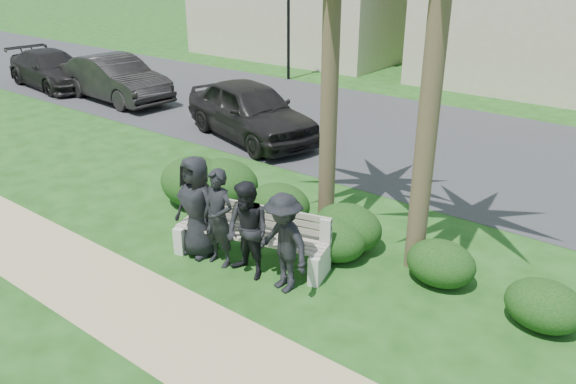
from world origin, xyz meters
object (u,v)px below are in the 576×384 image
object	(u,v)px
man_b	(219,218)
car_a	(250,111)
car_b	(116,79)
man_d	(284,243)
man_a	(197,207)
car_c	(52,69)
man_c	(248,231)
street_lamp	(288,3)
park_bench	(252,239)

from	to	relation	value
man_b	car_a	world-z (taller)	man_b
man_b	car_b	distance (m)	11.94
man_d	man_a	bearing A→B (deg)	-165.56
man_b	car_c	world-z (taller)	man_b
man_d	man_c	bearing A→B (deg)	-163.23
street_lamp	man_a	bearing A→B (deg)	-58.44
park_bench	car_c	world-z (taller)	car_c
street_lamp	park_bench	bearing A→B (deg)	-54.66
car_b	car_c	distance (m)	3.68
car_c	car_a	bearing A→B (deg)	-84.30
car_a	man_b	bearing A→B (deg)	-126.36
park_bench	man_b	bearing A→B (deg)	-148.87
man_a	car_a	size ratio (longest dim) A/B	0.38
park_bench	man_b	distance (m)	0.68
man_d	car_c	world-z (taller)	man_d
man_a	car_a	world-z (taller)	man_a
man_c	park_bench	bearing A→B (deg)	130.38
park_bench	man_a	world-z (taller)	man_a
street_lamp	man_d	xyz separation A→B (m)	(9.26, -12.06, -2.14)
man_c	man_b	bearing A→B (deg)	-173.64
man_d	street_lamp	bearing A→B (deg)	140.90
man_d	man_b	bearing A→B (deg)	-164.66
man_a	man_b	bearing A→B (deg)	0.05
man_c	man_d	size ratio (longest dim) A/B	1.00
park_bench	man_c	world-z (taller)	man_c
man_d	car_b	xyz separation A→B (m)	(-11.80, 5.67, -0.04)
car_b	car_c	world-z (taller)	car_b
park_bench	man_a	bearing A→B (deg)	-171.92
street_lamp	man_b	size ratio (longest dim) A/B	2.55
man_b	car_a	distance (m)	6.77
park_bench	car_a	distance (m)	6.72
man_a	car_c	xyz separation A→B (m)	(-13.64, 5.53, -0.22)
man_c	car_b	distance (m)	12.49
park_bench	man_a	distance (m)	1.07
man_c	car_b	bearing A→B (deg)	158.76
street_lamp	car_c	xyz separation A→B (m)	(-6.21, -6.56, -2.27)
man_a	man_c	size ratio (longest dim) A/B	1.11
street_lamp	car_b	xyz separation A→B (m)	(-2.54, -6.39, -2.18)
man_a	man_c	world-z (taller)	man_a
car_a	car_b	xyz separation A→B (m)	(-6.41, 0.31, -0.03)
car_a	street_lamp	bearing A→B (deg)	46.73
man_a	park_bench	bearing A→B (deg)	23.71
man_c	car_c	xyz separation A→B (m)	(-14.79, 5.54, -0.13)
street_lamp	car_c	bearing A→B (deg)	-133.45
car_c	park_bench	bearing A→B (deg)	-103.10
man_a	man_d	size ratio (longest dim) A/B	1.11
man_b	man_d	bearing A→B (deg)	1.02
car_a	car_c	distance (m)	10.09
street_lamp	park_bench	size ratio (longest dim) A/B	1.53
street_lamp	man_c	bearing A→B (deg)	-54.68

